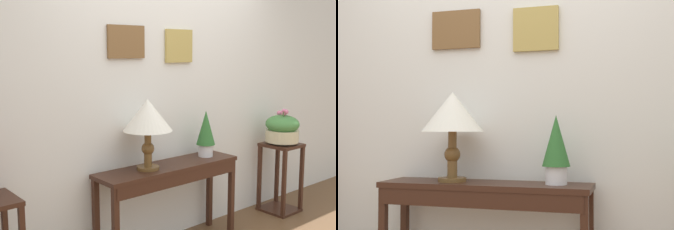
% 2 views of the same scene
% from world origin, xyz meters
% --- Properties ---
extents(back_wall_with_art, '(9.00, 0.13, 2.80)m').
position_xyz_m(back_wall_with_art, '(-0.00, 1.33, 1.40)').
color(back_wall_with_art, silver).
rests_on(back_wall_with_art, ground).
extents(console_table, '(1.32, 0.34, 0.75)m').
position_xyz_m(console_table, '(-0.13, 1.05, 0.64)').
color(console_table, '#381E14').
rests_on(console_table, ground).
extents(table_lamp, '(0.39, 0.39, 0.57)m').
position_xyz_m(table_lamp, '(-0.35, 1.07, 1.17)').
color(table_lamp, brown).
rests_on(table_lamp, console_table).
extents(potted_plant_on_console, '(0.17, 0.17, 0.42)m').
position_xyz_m(potted_plant_on_console, '(0.32, 1.08, 0.97)').
color(potted_plant_on_console, silver).
rests_on(potted_plant_on_console, console_table).
extents(pedestal_stand_right, '(0.35, 0.35, 0.73)m').
position_xyz_m(pedestal_stand_right, '(1.36, 1.01, 0.37)').
color(pedestal_stand_right, '#381E14').
rests_on(pedestal_stand_right, ground).
extents(planter_bowl_wide_right, '(0.34, 0.34, 0.38)m').
position_xyz_m(planter_bowl_wide_right, '(1.36, 1.00, 0.89)').
color(planter_bowl_wide_right, beige).
rests_on(planter_bowl_wide_right, pedestal_stand_right).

